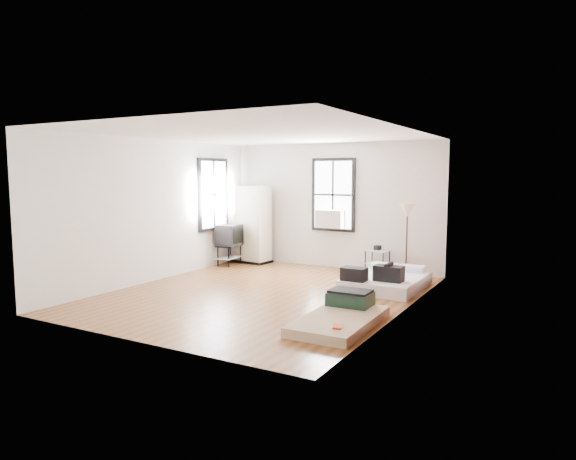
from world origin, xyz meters
The scene contains 8 objects.
ground centered at (0.00, 0.00, 0.00)m, with size 6.00×6.00×0.00m, color brown.
room_shell centered at (0.23, 0.36, 1.74)m, with size 5.02×6.02×2.80m.
mattress_main centered at (1.75, 1.49, 0.15)m, with size 1.29×1.74×0.56m.
mattress_bare centered at (1.93, -0.97, 0.11)m, with size 0.94×1.75×0.37m.
wardrobe centered at (-2.00, 2.65, 0.92)m, with size 0.98×0.63×1.84m.
side_table centered at (1.15, 2.72, 0.41)m, with size 0.50×0.42×0.61m.
floor_lamp centered at (1.79, 2.65, 1.30)m, with size 0.33×0.33×1.53m.
tv_stand centered at (-2.21, 2.06, 0.67)m, with size 0.52×0.70×0.95m.
Camera 1 is at (4.74, -7.57, 2.12)m, focal length 32.00 mm.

